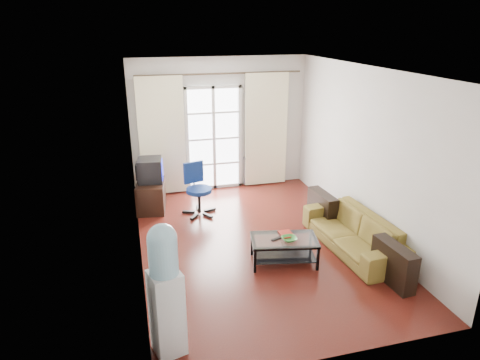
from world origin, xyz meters
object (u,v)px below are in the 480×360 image
object	(u,v)px
task_chair	(199,199)
coffee_table	(284,247)
tv_stand	(151,196)
sofa	(353,232)
crt_tv	(149,170)
water_cooler	(165,288)

from	to	relation	value
task_chair	coffee_table	bearing A→B (deg)	-81.71
coffee_table	tv_stand	world-z (taller)	tv_stand
sofa	crt_tv	xyz separation A→B (m)	(-2.91, 2.38, 0.48)
tv_stand	sofa	bearing A→B (deg)	-29.99
sofa	crt_tv	bearing A→B (deg)	-133.21
task_chair	water_cooler	bearing A→B (deg)	-120.79
sofa	coffee_table	distance (m)	1.18
sofa	task_chair	size ratio (longest dim) A/B	2.08
crt_tv	water_cooler	size ratio (longest dim) A/B	0.35
coffee_table	task_chair	xyz separation A→B (m)	(-0.91, 2.02, 0.03)
task_chair	water_cooler	world-z (taller)	water_cooler
crt_tv	tv_stand	bearing A→B (deg)	-85.36
task_chair	water_cooler	distance (m)	3.56
water_cooler	coffee_table	bearing A→B (deg)	22.13
crt_tv	task_chair	world-z (taller)	crt_tv
sofa	coffee_table	bearing A→B (deg)	-88.26
coffee_table	crt_tv	xyz separation A→B (m)	(-1.73, 2.50, 0.51)
coffee_table	crt_tv	distance (m)	3.08
sofa	task_chair	world-z (taller)	task_chair
sofa	water_cooler	distance (m)	3.38
tv_stand	task_chair	distance (m)	0.92
crt_tv	water_cooler	world-z (taller)	water_cooler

